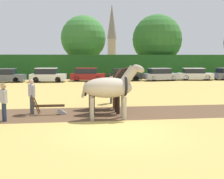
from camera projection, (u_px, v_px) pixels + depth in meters
ground_plane at (118, 131)px, 10.94m from camera, size 240.00×240.00×0.00m
plowed_furrow_strip at (28, 115)px, 13.87m from camera, size 25.71×4.03×0.01m
hedgerow at (85, 66)px, 38.03m from camera, size 63.18×1.97×3.15m
tree_left at (83, 38)px, 41.97m from camera, size 6.72×6.72×9.00m
tree_center_left at (157, 39)px, 42.57m from camera, size 7.48×7.48×9.24m
church_spire at (112, 34)px, 82.08m from camera, size 2.79×2.79×18.08m
draft_horse_lead_left at (110, 87)px, 12.91m from camera, size 3.01×1.03×2.60m
draft_horse_lead_right at (107, 87)px, 14.19m from camera, size 2.66×0.96×2.42m
draft_horse_trail_left at (105, 86)px, 15.48m from camera, size 2.79×0.97×2.33m
plow at (52, 108)px, 13.98m from camera, size 1.70×0.47×1.13m
farmer_at_plow at (32, 94)px, 14.07m from camera, size 0.40×0.64×1.75m
farmer_beside_team at (111, 88)px, 17.31m from camera, size 0.42×0.64×1.67m
farmer_onlooker_left at (4, 99)px, 12.47m from camera, size 0.43×0.60×1.72m
parked_car_left at (5, 76)px, 31.87m from camera, size 4.36×2.03×1.55m
parked_car_center_left at (48, 75)px, 32.03m from camera, size 4.13×2.22×1.60m
parked_car_center at (88, 75)px, 33.40m from camera, size 4.34×2.46×1.56m
parked_car_center_right at (124, 75)px, 33.74m from camera, size 4.11×2.00×1.47m
parked_car_right at (160, 75)px, 33.93m from camera, size 4.22×2.16×1.51m
parked_car_far_right at (195, 74)px, 34.74m from camera, size 4.42×2.61×1.48m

